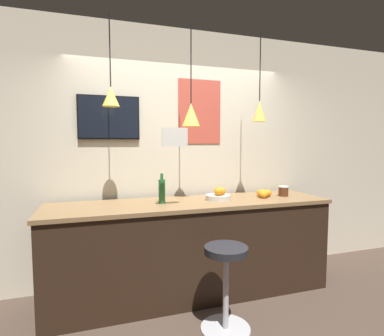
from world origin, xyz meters
The scene contains 14 objects.
ground_plane centered at (0.00, 0.00, 0.00)m, with size 14.00×14.00×0.00m, color #47382D.
back_wall centered at (0.00, 1.07, 1.45)m, with size 8.00×0.06×2.90m.
service_counter centered at (0.00, 0.60, 0.50)m, with size 2.93×0.73×0.99m.
bar_stool centered at (0.08, -0.10, 0.48)m, with size 0.43×0.43×0.73m.
fruit_bowl centered at (0.29, 0.58, 1.04)m, with size 0.26×0.26×0.14m.
orange_pile centered at (0.84, 0.59, 1.03)m, with size 0.18×0.21×0.08m.
juice_bottle centered at (-0.32, 0.59, 1.12)m, with size 0.07×0.07×0.30m.
spread_jar centered at (1.10, 0.59, 1.05)m, with size 0.11×0.11×0.11m.
pendant_lamp_left centered at (-0.80, 0.63, 2.04)m, with size 0.16×0.16×0.86m.
pendant_lamp_middle centered at (0.00, 0.63, 1.89)m, with size 0.18×0.18×1.03m.
pendant_lamp_right centered at (0.80, 0.63, 1.96)m, with size 0.15×0.15×0.97m.
mounted_tv centered at (-0.80, 1.02, 1.87)m, with size 0.64×0.04×0.47m.
hanging_menu_board centered at (-0.25, 0.31, 1.65)m, with size 0.24×0.01×0.17m.
wall_poster centered at (0.24, 1.04, 1.97)m, with size 0.52×0.01×0.75m.
Camera 1 is at (-0.94, -2.34, 1.59)m, focal length 28.00 mm.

